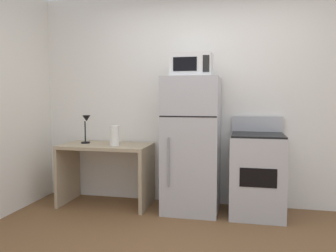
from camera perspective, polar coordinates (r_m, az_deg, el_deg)
name	(u,v)px	position (r m, az deg, el deg)	size (l,w,h in m)	color
wall_back_white	(209,99)	(4.30, 6.82, 4.42)	(5.00, 0.10, 2.60)	white
desk	(106,163)	(4.32, -10.22, -6.07)	(1.08, 0.59, 0.75)	tan
desk_lamp	(86,124)	(4.39, -13.43, 0.28)	(0.14, 0.12, 0.35)	black
paper_towel_roll	(115,136)	(4.12, -8.86, -1.60)	(0.11, 0.11, 0.24)	white
refrigerator	(192,145)	(3.99, 3.92, -3.11)	(0.63, 0.62, 1.56)	#B7B7BC
microwave	(192,65)	(3.95, 3.96, 10.03)	(0.46, 0.35, 0.26)	silver
oven_range	(257,174)	(4.01, 14.54, -7.74)	(0.59, 0.61, 1.10)	#B7B7BC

